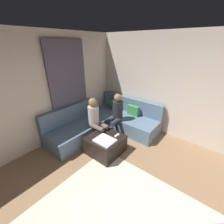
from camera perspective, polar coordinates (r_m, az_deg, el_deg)
The scene contains 10 objects.
wall_back at distance 4.05m, azimuth 31.27°, elevation 6.33°, with size 6.00×0.12×2.70m, color beige.
wall_left at distance 3.69m, azimuth -33.78°, elevation 4.12°, with size 0.12×6.00×2.70m, color beige.
curtain_panel at distance 4.16m, azimuth -16.18°, elevation 7.99°, with size 0.06×1.10×2.50m, color #595166.
sectional_couch at distance 4.36m, azimuth -2.55°, elevation -4.10°, with size 2.10×2.55×0.87m.
ottoman at distance 3.61m, azimuth -2.64°, elevation -12.45°, with size 0.76×0.76×0.42m, color black.
folded_blanket at distance 3.34m, azimuth -2.80°, elevation -10.97°, with size 0.44×0.36×0.04m, color white.
coffee_mug at distance 3.69m, azimuth -3.43°, elevation -6.62°, with size 0.08×0.08×0.10m, color #334C72.
game_remote at distance 3.52m, azimuth 1.91°, elevation -9.03°, with size 0.05×0.15×0.02m, color white.
person_on_couch_back at distance 4.03m, azimuth 1.37°, elevation -0.58°, with size 0.30×0.60×1.20m.
person_on_couch_side at distance 3.77m, azimuth -6.05°, elevation -2.70°, with size 0.60×0.30×1.20m.
Camera 1 is at (0.46, -0.94, 2.42)m, focal length 23.58 mm.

